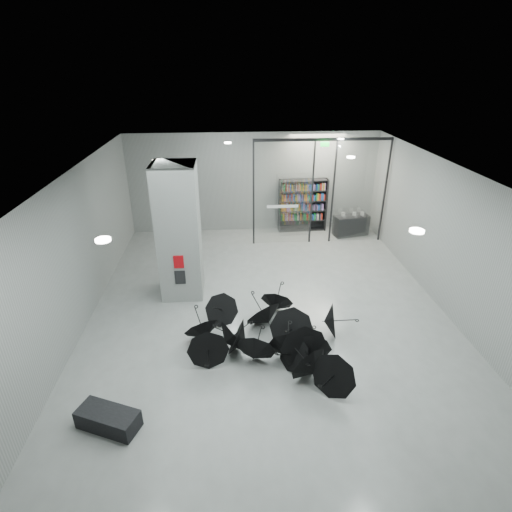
{
  "coord_description": "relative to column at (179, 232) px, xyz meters",
  "views": [
    {
      "loc": [
        -1.05,
        -8.82,
        6.46
      ],
      "look_at": [
        -0.3,
        1.5,
        1.4
      ],
      "focal_mm": 28.09,
      "sensor_mm": 36.0,
      "label": 1
    }
  ],
  "objects": [
    {
      "name": "info_panel",
      "position": [
        0.0,
        -0.62,
        -1.15
      ],
      "size": [
        0.3,
        0.03,
        0.42
      ],
      "primitive_type": "cube",
      "color": "black",
      "rests_on": "column"
    },
    {
      "name": "room",
      "position": [
        2.5,
        -2.0,
        0.84
      ],
      "size": [
        14.0,
        14.02,
        4.01
      ],
      "color": "gray",
      "rests_on": "ground"
    },
    {
      "name": "exit_sign",
      "position": [
        4.9,
        3.3,
        1.82
      ],
      "size": [
        0.3,
        0.06,
        0.15
      ],
      "primitive_type": "cube",
      "color": "#0CE533",
      "rests_on": "room"
    },
    {
      "name": "shop_counter",
      "position": [
        6.42,
        4.07,
        -1.58
      ],
      "size": [
        1.48,
        0.84,
        0.83
      ],
      "primitive_type": "cube",
      "rotation": [
        0.0,
        0.0,
        0.21
      ],
      "color": "black",
      "rests_on": "ground"
    },
    {
      "name": "bench",
      "position": [
        -1.01,
        -5.04,
        -1.81
      ],
      "size": [
        1.31,
        0.95,
        0.39
      ],
      "primitive_type": "cube",
      "rotation": [
        0.0,
        0.0,
        -0.4
      ],
      "color": "black",
      "rests_on": "ground"
    },
    {
      "name": "column",
      "position": [
        0.0,
        0.0,
        0.0
      ],
      "size": [
        1.2,
        1.2,
        4.0
      ],
      "primitive_type": "cube",
      "color": "slate",
      "rests_on": "ground"
    },
    {
      "name": "glass_partition",
      "position": [
        4.89,
        3.5,
        0.18
      ],
      "size": [
        5.06,
        0.08,
        4.0
      ],
      "color": "silver",
      "rests_on": "ground"
    },
    {
      "name": "bookshelf",
      "position": [
        4.51,
        4.75,
        -0.92
      ],
      "size": [
        1.99,
        0.48,
        2.17
      ],
      "primitive_type": null,
      "rotation": [
        0.0,
        0.0,
        0.05
      ],
      "color": "black",
      "rests_on": "ground"
    },
    {
      "name": "umbrella_cluster",
      "position": [
        2.44,
        -3.06,
        -1.7
      ],
      "size": [
        4.29,
        4.2,
        1.29
      ],
      "color": "black",
      "rests_on": "ground"
    },
    {
      "name": "fire_cabinet",
      "position": [
        0.0,
        -0.62,
        -0.65
      ],
      "size": [
        0.28,
        0.04,
        0.38
      ],
      "primitive_type": "cube",
      "color": "#A50A07",
      "rests_on": "column"
    }
  ]
}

